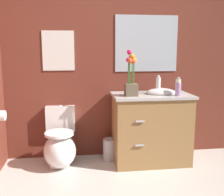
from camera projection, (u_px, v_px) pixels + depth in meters
wall_back at (133, 60)px, 3.50m from camera, size 4.42×0.05×2.50m
toilet at (60, 146)px, 3.26m from camera, size 0.38×0.59×0.69m
vanity_cabinet at (151, 127)px, 3.34m from camera, size 0.94×0.56×1.03m
flower_vase at (131, 81)px, 3.11m from camera, size 0.14×0.14×0.52m
soap_bottle at (178, 86)px, 3.25m from camera, size 0.06×0.06×0.20m
lotion_bottle at (158, 85)px, 3.28m from camera, size 0.06×0.06×0.22m
hand_wash_bottle at (178, 89)px, 3.13m from camera, size 0.07×0.07×0.18m
trash_bin at (110, 149)px, 3.44m from camera, size 0.18×0.18×0.27m
wall_poster at (58, 51)px, 3.33m from camera, size 0.39×0.01×0.48m
wall_mirror at (146, 44)px, 3.45m from camera, size 0.80×0.01×0.70m
toilet_paper_roll at (0, 116)px, 2.91m from camera, size 0.11×0.11×0.11m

